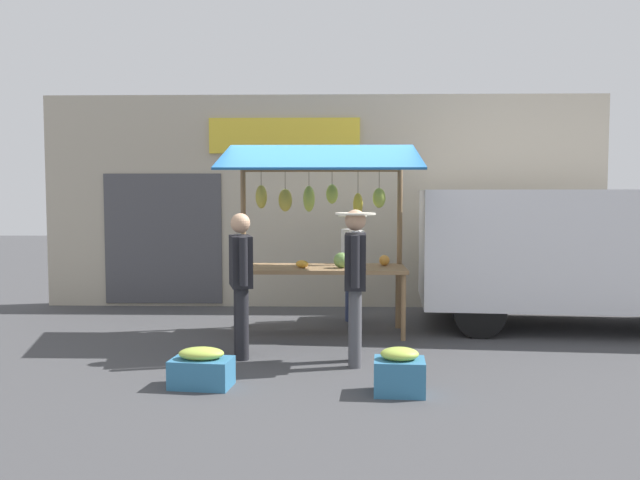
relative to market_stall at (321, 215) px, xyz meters
The scene contains 9 objects.
ground_plane 1.55m from the market_stall, 89.00° to the left, with size 40.00×40.00×0.00m, color #424244.
street_backdrop 2.16m from the market_stall, 88.42° to the right, with size 9.00×0.30×3.40m.
market_stall is the anchor object (origin of this frame).
vendor_with_sunhat 1.05m from the market_stall, 121.32° to the right, with size 0.40×0.66×1.56m.
shopper_with_shopping_bag 1.68m from the market_stall, 56.63° to the left, with size 0.33×0.67×1.61m.
shopper_in_grey_tee 1.73m from the market_stall, 104.37° to the left, with size 0.43×0.71×1.66m.
parked_van 3.49m from the market_stall, behind, with size 4.54×2.21×1.88m.
produce_crate_near 3.02m from the market_stall, 66.56° to the left, with size 0.61×0.42×0.38m.
produce_crate_side 3.07m from the market_stall, 106.49° to the left, with size 0.49×0.40×0.43m.
Camera 1 is at (-0.20, 8.59, 1.83)m, focal length 37.33 mm.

